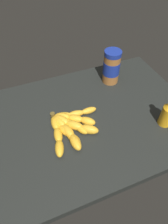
# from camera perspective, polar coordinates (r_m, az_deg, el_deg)

# --- Properties ---
(ground_plane) EXTENTS (0.90, 0.66, 0.04)m
(ground_plane) POSITION_cam_1_polar(r_m,az_deg,el_deg) (0.89, 2.45, -1.89)
(ground_plane) COLOR black
(banana_bunch) EXTENTS (0.24, 0.22, 0.04)m
(banana_bunch) POSITION_cam_1_polar(r_m,az_deg,el_deg) (0.82, -4.16, -3.92)
(banana_bunch) COLOR gold
(banana_bunch) RESTS_ON ground_plane
(peanut_butter_jar) EXTENTS (0.08, 0.08, 0.17)m
(peanut_butter_jar) POSITION_cam_1_polar(r_m,az_deg,el_deg) (1.01, 7.84, 12.60)
(peanut_butter_jar) COLOR #9E602D
(peanut_butter_jar) RESTS_ON ground_plane
(honey_bottle) EXTENTS (0.05, 0.05, 0.14)m
(honey_bottle) POSITION_cam_1_polar(r_m,az_deg,el_deg) (0.87, 22.89, -0.34)
(honey_bottle) COLOR orange
(honey_bottle) RESTS_ON ground_plane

